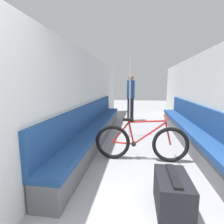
% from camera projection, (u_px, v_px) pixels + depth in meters
% --- Properties ---
extents(wall_left, '(0.10, 9.98, 2.20)m').
position_uv_depth(wall_left, '(86.00, 98.00, 4.32)').
color(wall_left, silver).
rests_on(wall_left, ground).
extents(wall_right, '(0.10, 9.98, 2.20)m').
position_uv_depth(wall_right, '(206.00, 100.00, 3.93)').
color(wall_right, silver).
rests_on(wall_right, ground).
extents(bench_seat_row_left, '(0.43, 5.41, 0.96)m').
position_uv_depth(bench_seat_row_left, '(96.00, 128.00, 4.52)').
color(bench_seat_row_left, '#5B5B60').
rests_on(bench_seat_row_left, ground).
extents(bench_seat_row_right, '(0.43, 5.41, 0.96)m').
position_uv_depth(bench_seat_row_right, '(191.00, 132.00, 4.20)').
color(bench_seat_row_right, '#5B5B60').
rests_on(bench_seat_row_right, ground).
extents(bicycle, '(1.75, 0.46, 0.87)m').
position_uv_depth(bicycle, '(141.00, 143.00, 3.31)').
color(bicycle, black).
rests_on(bicycle, ground).
extents(grab_pole_near, '(0.08, 0.08, 2.18)m').
position_uv_depth(grab_pole_near, '(130.00, 99.00, 4.69)').
color(grab_pole_near, gray).
rests_on(grab_pole_near, ground).
extents(passenger_standing, '(0.30, 0.30, 1.80)m').
position_uv_depth(passenger_standing, '(131.00, 97.00, 6.77)').
color(passenger_standing, black).
rests_on(passenger_standing, ground).
extents(luggage_bag, '(0.36, 0.62, 0.44)m').
position_uv_depth(luggage_bag, '(172.00, 193.00, 2.01)').
color(luggage_bag, black).
rests_on(luggage_bag, ground).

